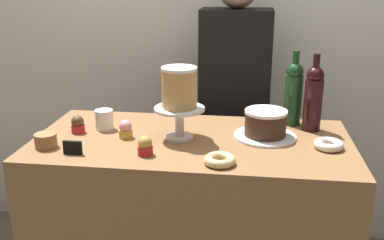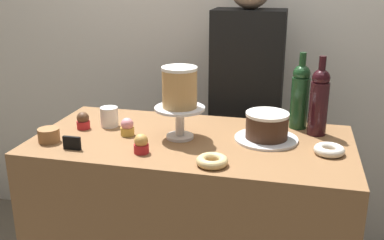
# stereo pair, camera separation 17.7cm
# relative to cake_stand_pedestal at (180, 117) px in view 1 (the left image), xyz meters

# --- Properties ---
(back_wall) EXTENTS (6.00, 0.05, 2.60)m
(back_wall) POSITION_rel_cake_stand_pedestal_xyz_m (0.05, 0.89, 0.28)
(back_wall) COLOR silver
(back_wall) RESTS_ON ground_plane
(display_counter) EXTENTS (1.27, 0.63, 0.93)m
(display_counter) POSITION_rel_cake_stand_pedestal_xyz_m (0.05, -0.00, -0.56)
(display_counter) COLOR brown
(display_counter) RESTS_ON ground_plane
(cake_stand_pedestal) EXTENTS (0.20, 0.20, 0.13)m
(cake_stand_pedestal) POSITION_rel_cake_stand_pedestal_xyz_m (0.00, 0.00, 0.00)
(cake_stand_pedestal) COLOR silver
(cake_stand_pedestal) RESTS_ON display_counter
(white_layer_cake) EXTENTS (0.14, 0.14, 0.16)m
(white_layer_cake) POSITION_rel_cake_stand_pedestal_xyz_m (0.00, 0.00, 0.12)
(white_layer_cake) COLOR tan
(white_layer_cake) RESTS_ON cake_stand_pedestal
(silver_serving_platter) EXTENTS (0.25, 0.25, 0.01)m
(silver_serving_platter) POSITION_rel_cake_stand_pedestal_xyz_m (0.34, 0.05, -0.08)
(silver_serving_platter) COLOR white
(silver_serving_platter) RESTS_ON display_counter
(chocolate_round_cake) EXTENTS (0.17, 0.17, 0.10)m
(chocolate_round_cake) POSITION_rel_cake_stand_pedestal_xyz_m (0.34, 0.05, -0.03)
(chocolate_round_cake) COLOR #3D2619
(chocolate_round_cake) RESTS_ON silver_serving_platter
(wine_bottle_green) EXTENTS (0.08, 0.08, 0.33)m
(wine_bottle_green) POSITION_rel_cake_stand_pedestal_xyz_m (0.46, 0.24, 0.06)
(wine_bottle_green) COLOR #193D1E
(wine_bottle_green) RESTS_ON display_counter
(wine_bottle_dark_red) EXTENTS (0.08, 0.08, 0.33)m
(wine_bottle_dark_red) POSITION_rel_cake_stand_pedestal_xyz_m (0.54, 0.17, 0.06)
(wine_bottle_dark_red) COLOR black
(wine_bottle_dark_red) RESTS_ON display_counter
(cupcake_strawberry) EXTENTS (0.06, 0.06, 0.07)m
(cupcake_strawberry) POSITION_rel_cake_stand_pedestal_xyz_m (-0.22, -0.03, -0.05)
(cupcake_strawberry) COLOR gold
(cupcake_strawberry) RESTS_ON display_counter
(cupcake_chocolate) EXTENTS (0.06, 0.06, 0.07)m
(cupcake_chocolate) POSITION_rel_cake_stand_pedestal_xyz_m (-0.43, 0.01, -0.05)
(cupcake_chocolate) COLOR red
(cupcake_chocolate) RESTS_ON display_counter
(cupcake_caramel) EXTENTS (0.06, 0.06, 0.07)m
(cupcake_caramel) POSITION_rel_cake_stand_pedestal_xyz_m (-0.10, -0.19, -0.05)
(cupcake_caramel) COLOR red
(cupcake_caramel) RESTS_ON display_counter
(donut_glazed) EXTENTS (0.11, 0.11, 0.03)m
(donut_glazed) POSITION_rel_cake_stand_pedestal_xyz_m (0.18, -0.24, -0.07)
(donut_glazed) COLOR #E0C17F
(donut_glazed) RESTS_ON display_counter
(donut_sugar) EXTENTS (0.11, 0.11, 0.03)m
(donut_sugar) POSITION_rel_cake_stand_pedestal_xyz_m (0.58, -0.04, -0.07)
(donut_sugar) COLOR silver
(donut_sugar) RESTS_ON display_counter
(cookie_stack) EXTENTS (0.08, 0.08, 0.05)m
(cookie_stack) POSITION_rel_cake_stand_pedestal_xyz_m (-0.49, -0.17, -0.06)
(cookie_stack) COLOR olive
(cookie_stack) RESTS_ON display_counter
(price_sign_chalkboard) EXTENTS (0.07, 0.01, 0.05)m
(price_sign_chalkboard) POSITION_rel_cake_stand_pedestal_xyz_m (-0.36, -0.22, -0.06)
(price_sign_chalkboard) COLOR black
(price_sign_chalkboard) RESTS_ON display_counter
(coffee_cup_ceramic) EXTENTS (0.08, 0.08, 0.08)m
(coffee_cup_ceramic) POSITION_rel_cake_stand_pedestal_xyz_m (-0.34, 0.06, -0.05)
(coffee_cup_ceramic) COLOR white
(coffee_cup_ceramic) RESTS_ON display_counter
(barista_figure) EXTENTS (0.36, 0.22, 1.60)m
(barista_figure) POSITION_rel_cake_stand_pedestal_xyz_m (0.19, 0.60, -0.18)
(barista_figure) COLOR black
(barista_figure) RESTS_ON ground_plane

